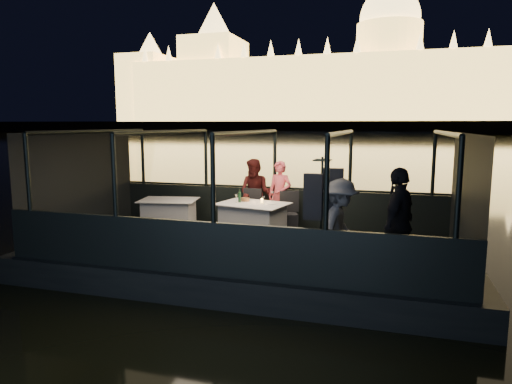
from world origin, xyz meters
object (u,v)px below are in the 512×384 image
(chair_port_left, at_px, (250,211))
(coat_stand, at_px, (321,220))
(dining_table_central, at_px, (253,221))
(dining_table_aft, at_px, (169,212))
(chair_port_right, at_px, (287,214))
(passenger_stripe, at_px, (340,225))
(passenger_dark, at_px, (398,227))
(person_man_maroon, at_px, (255,196))
(wine_bottle, at_px, (240,195))
(person_woman_coral, at_px, (280,198))

(chair_port_left, relative_size, coat_stand, 0.49)
(dining_table_central, relative_size, dining_table_aft, 1.10)
(dining_table_aft, relative_size, chair_port_right, 1.40)
(dining_table_central, height_order, coat_stand, coat_stand)
(coat_stand, relative_size, passenger_stripe, 1.21)
(chair_port_left, height_order, passenger_dark, passenger_dark)
(chair_port_right, xyz_separation_m, passenger_stripe, (1.45, -2.59, 0.40))
(passenger_stripe, height_order, passenger_dark, passenger_dark)
(person_man_maroon, bearing_deg, wine_bottle, -83.65)
(dining_table_central, relative_size, person_man_maroon, 0.88)
(person_woman_coral, bearing_deg, person_man_maroon, -169.50)
(dining_table_aft, bearing_deg, chair_port_right, 5.30)
(dining_table_aft, distance_m, chair_port_right, 2.83)
(coat_stand, relative_size, passenger_dark, 1.08)
(passenger_stripe, xyz_separation_m, wine_bottle, (-2.41, 2.08, 0.06))
(chair_port_left, relative_size, wine_bottle, 3.41)
(dining_table_aft, distance_m, wine_bottle, 1.95)
(person_man_maroon, distance_m, passenger_dark, 4.36)
(chair_port_right, bearing_deg, coat_stand, -86.62)
(person_man_maroon, height_order, passenger_dark, passenger_dark)
(dining_table_aft, distance_m, chair_port_left, 1.95)
(chair_port_left, xyz_separation_m, wine_bottle, (-0.06, -0.60, 0.47))
(dining_table_aft, bearing_deg, person_woman_coral, 15.33)
(person_woman_coral, distance_m, passenger_dark, 3.91)
(chair_port_left, distance_m, coat_stand, 3.34)
(chair_port_left, distance_m, passenger_stripe, 3.59)
(chair_port_right, bearing_deg, passenger_dark, -67.11)
(coat_stand, distance_m, passenger_stripe, 0.33)
(passenger_stripe, bearing_deg, person_man_maroon, 44.20)
(dining_table_central, distance_m, chair_port_right, 0.86)
(coat_stand, bearing_deg, chair_port_left, 128.00)
(person_woman_coral, relative_size, wine_bottle, 5.76)
(person_woman_coral, xyz_separation_m, passenger_dark, (2.63, -2.89, 0.10))
(passenger_dark, bearing_deg, wine_bottle, -100.55)
(chair_port_left, height_order, chair_port_right, chair_port_left)
(dining_table_central, height_order, person_man_maroon, person_man_maroon)
(person_woman_coral, height_order, person_man_maroon, person_man_maroon)
(dining_table_central, xyz_separation_m, wine_bottle, (-0.32, 0.06, 0.53))
(person_woman_coral, distance_m, passenger_stripe, 3.49)
(person_man_maroon, xyz_separation_m, passenger_dark, (3.24, -2.91, 0.10))
(chair_port_left, height_order, wine_bottle, wine_bottle)
(chair_port_left, bearing_deg, wine_bottle, -93.05)
(person_woman_coral, bearing_deg, coat_stand, -51.86)
(chair_port_left, relative_size, chair_port_right, 1.01)
(passenger_dark, bearing_deg, coat_stand, -66.96)
(coat_stand, bearing_deg, dining_table_central, 132.31)
(chair_port_left, relative_size, passenger_stripe, 0.59)
(dining_table_aft, bearing_deg, wine_bottle, -7.76)
(chair_port_left, distance_m, wine_bottle, 0.76)
(dining_table_central, xyz_separation_m, passenger_stripe, (2.09, -2.02, 0.47))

